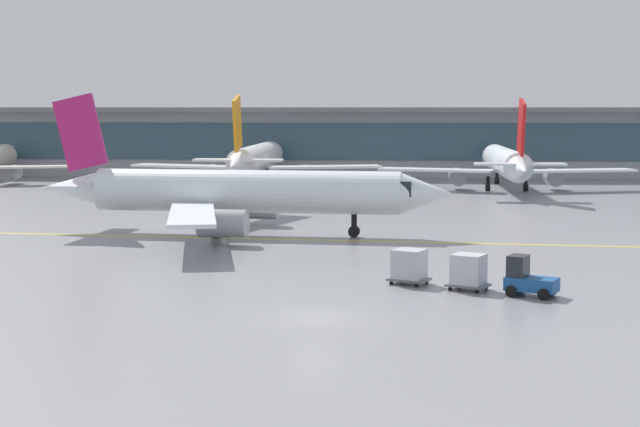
% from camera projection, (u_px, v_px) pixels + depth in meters
% --- Properties ---
extents(ground_plane, '(400.00, 400.00, 0.00)m').
position_uv_depth(ground_plane, '(315.00, 318.00, 44.73)').
color(ground_plane, gray).
extents(taxiway_centreline_stripe, '(109.65, 9.52, 0.01)m').
position_uv_depth(taxiway_centreline_stripe, '(244.00, 238.00, 71.53)').
color(taxiway_centreline_stripe, yellow).
rests_on(taxiway_centreline_stripe, ground_plane).
extents(terminal_concourse, '(170.24, 11.00, 9.60)m').
position_uv_depth(terminal_concourse, '(365.00, 141.00, 135.16)').
color(terminal_concourse, '#9EA3A8').
rests_on(terminal_concourse, ground_plane).
extents(gate_airplane_1, '(30.95, 33.21, 11.02)m').
position_uv_depth(gate_airplane_1, '(256.00, 159.00, 117.72)').
color(gate_airplane_1, white).
rests_on(gate_airplane_1, ground_plane).
extents(gate_airplane_2, '(29.87, 32.01, 10.64)m').
position_uv_depth(gate_airplane_2, '(506.00, 163.00, 112.28)').
color(gate_airplane_2, white).
rests_on(gate_airplane_2, ground_plane).
extents(taxiing_regional_jet, '(32.64, 30.24, 10.81)m').
position_uv_depth(taxiing_regional_jet, '(242.00, 193.00, 73.21)').
color(taxiing_regional_jet, white).
rests_on(taxiing_regional_jet, ground_plane).
extents(baggage_tug, '(2.95, 2.45, 2.10)m').
position_uv_depth(baggage_tug, '(528.00, 279.00, 49.81)').
color(baggage_tug, '#194C8C').
rests_on(baggage_tug, ground_plane).
extents(cargo_dolly_lead, '(2.59, 2.35, 1.94)m').
position_uv_depth(cargo_dolly_lead, '(469.00, 271.00, 51.39)').
color(cargo_dolly_lead, '#595B60').
rests_on(cargo_dolly_lead, ground_plane).
extents(cargo_dolly_trailing, '(2.59, 2.35, 1.94)m').
position_uv_depth(cargo_dolly_trailing, '(409.00, 265.00, 53.10)').
color(cargo_dolly_trailing, '#595B60').
rests_on(cargo_dolly_trailing, ground_plane).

